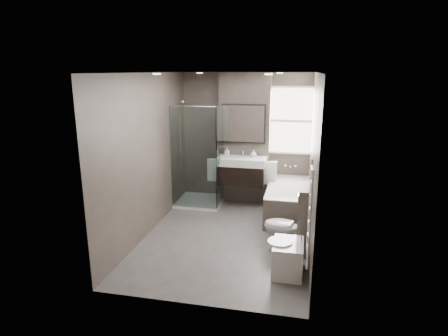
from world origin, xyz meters
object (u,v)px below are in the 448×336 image
(toilet, at_px, (287,227))
(bidet, at_px, (287,257))
(vanity, at_px, (242,170))
(bathtub, at_px, (288,200))

(toilet, height_order, bidet, toilet)
(toilet, distance_m, bidet, 0.72)
(vanity, relative_size, toilet, 1.35)
(bidet, bearing_deg, bathtub, 92.46)
(bathtub, distance_m, toilet, 1.36)
(bathtub, bearing_deg, toilet, -88.11)
(vanity, height_order, bidet, vanity)
(toilet, bearing_deg, vanity, -142.57)
(toilet, bearing_deg, bidet, 11.10)
(toilet, xyz_separation_m, bidet, (0.04, -0.70, -0.12))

